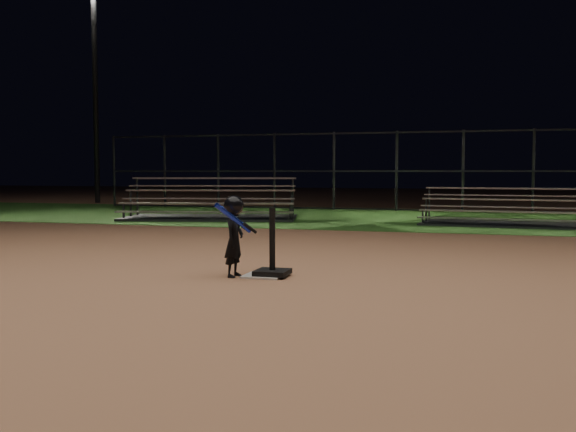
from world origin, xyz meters
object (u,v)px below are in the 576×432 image
Objects in this scene: light_pole_left at (94,76)px; batting_tee at (272,262)px; child_batter at (234,234)px; bleacher_right at (500,218)px; bleacher_left at (210,211)px; home_plate at (264,275)px.

batting_tee is at bearing -50.98° from light_pole_left.
bleacher_right is (3.25, 8.43, -0.33)m from child_batter.
batting_tee is 0.17× the size of bleacher_left.
child_batter is at bearing -160.25° from home_plate.
child_batter is at bearing -106.41° from bleacher_right.
child_batter is 0.20× the size of bleacher_left.
bleacher_right is (7.16, 0.09, -0.05)m from bleacher_left.
home_plate is at bearing -66.84° from child_batter.
home_plate is 0.57× the size of batting_tee.
bleacher_left is at bearing 117.25° from home_plate.
light_pole_left is at bearing 125.90° from bleacher_left.
home_plate is 9.25m from bleacher_left.
bleacher_left is 0.58× the size of light_pole_left.
child_batter is 9.22m from bleacher_left.
child_batter reaches higher than home_plate.
light_pole_left is at bearing 129.02° from batting_tee.
light_pole_left reaches higher than child_batter.
light_pole_left is (-7.76, 6.72, 4.72)m from bleacher_left.
bleacher_left is (-4.24, 8.23, 0.21)m from home_plate.
light_pole_left is at bearing 128.77° from home_plate.
batting_tee reaches higher than home_plate.
child_batter is at bearing -52.23° from light_pole_left.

